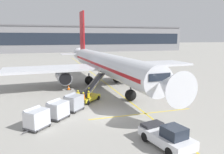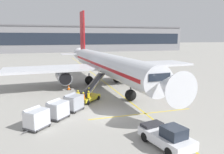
# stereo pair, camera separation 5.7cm
# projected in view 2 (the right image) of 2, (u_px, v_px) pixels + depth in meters

# --- Properties ---
(ground_plane) EXTENTS (600.00, 600.00, 0.00)m
(ground_plane) POSITION_uv_depth(u_px,v_px,m) (105.00, 116.00, 22.92)
(ground_plane) COLOR #9E9B93
(parked_airplane) EXTENTS (33.29, 42.51, 14.45)m
(parked_airplane) POSITION_uv_depth(u_px,v_px,m) (105.00, 64.00, 37.72)
(parked_airplane) COLOR silver
(parked_airplane) RESTS_ON ground
(belt_loader) EXTENTS (4.56, 4.48, 3.36)m
(belt_loader) POSITION_uv_depth(u_px,v_px,m) (89.00, 94.00, 28.23)
(belt_loader) COLOR gold
(belt_loader) RESTS_ON ground
(baggage_cart_lead) EXTENTS (2.54, 2.55, 1.91)m
(baggage_cart_lead) POSITION_uv_depth(u_px,v_px,m) (73.00, 102.00, 24.48)
(baggage_cart_lead) COLOR #515156
(baggage_cart_lead) RESTS_ON ground
(baggage_cart_second) EXTENTS (2.54, 2.55, 1.91)m
(baggage_cart_second) POSITION_uv_depth(u_px,v_px,m) (57.00, 109.00, 22.07)
(baggage_cart_second) COLOR #515156
(baggage_cart_second) RESTS_ON ground
(baggage_cart_third) EXTENTS (2.54, 2.55, 1.91)m
(baggage_cart_third) POSITION_uv_depth(u_px,v_px,m) (36.00, 118.00, 19.64)
(baggage_cart_third) COLOR #515156
(baggage_cart_third) RESTS_ON ground
(pushback_tug) EXTENTS (3.01, 4.75, 1.83)m
(pushback_tug) POSITION_uv_depth(u_px,v_px,m) (167.00, 136.00, 16.39)
(pushback_tug) COLOR silver
(pushback_tug) RESTS_ON ground
(ground_crew_by_loader) EXTENTS (0.35, 0.54, 1.74)m
(ground_crew_by_loader) POSITION_uv_depth(u_px,v_px,m) (89.00, 96.00, 26.79)
(ground_crew_by_loader) COLOR black
(ground_crew_by_loader) RESTS_ON ground
(ground_crew_by_carts) EXTENTS (0.53, 0.38, 1.74)m
(ground_crew_by_carts) POSITION_uv_depth(u_px,v_px,m) (89.00, 93.00, 28.44)
(ground_crew_by_carts) COLOR #514C42
(ground_crew_by_carts) RESTS_ON ground
(ground_crew_marshaller) EXTENTS (0.55, 0.35, 1.74)m
(ground_crew_marshaller) POSITION_uv_depth(u_px,v_px,m) (78.00, 96.00, 27.11)
(ground_crew_marshaller) COLOR black
(ground_crew_marshaller) RESTS_ON ground
(ground_crew_wingwalker) EXTENTS (0.30, 0.56, 1.74)m
(ground_crew_wingwalker) POSITION_uv_depth(u_px,v_px,m) (83.00, 98.00, 26.13)
(ground_crew_wingwalker) COLOR #514C42
(ground_crew_wingwalker) RESTS_ON ground
(safety_cone_engine_keepout) EXTENTS (0.53, 0.53, 0.60)m
(safety_cone_engine_keepout) POSITION_uv_depth(u_px,v_px,m) (68.00, 85.00, 36.88)
(safety_cone_engine_keepout) COLOR black
(safety_cone_engine_keepout) RESTS_ON ground
(safety_cone_wingtip) EXTENTS (0.65, 0.65, 0.73)m
(safety_cone_wingtip) POSITION_uv_depth(u_px,v_px,m) (69.00, 88.00, 34.39)
(safety_cone_wingtip) COLOR black
(safety_cone_wingtip) RESTS_ON ground
(apron_guidance_line_lead_in) EXTENTS (0.20, 110.00, 0.01)m
(apron_guidance_line_lead_in) POSITION_uv_depth(u_px,v_px,m) (108.00, 85.00, 37.75)
(apron_guidance_line_lead_in) COLOR yellow
(apron_guidance_line_lead_in) RESTS_ON ground
(apron_guidance_line_stop_bar) EXTENTS (12.00, 0.20, 0.01)m
(apron_guidance_line_stop_bar) POSITION_uv_depth(u_px,v_px,m) (142.00, 114.00, 23.56)
(apron_guidance_line_stop_bar) COLOR yellow
(apron_guidance_line_stop_bar) RESTS_ON ground
(terminal_building) EXTENTS (128.68, 16.50, 14.95)m
(terminal_building) POSITION_uv_depth(u_px,v_px,m) (79.00, 39.00, 128.87)
(terminal_building) COLOR gray
(terminal_building) RESTS_ON ground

